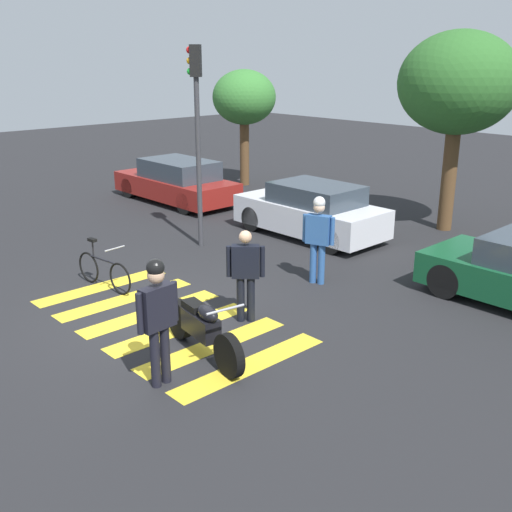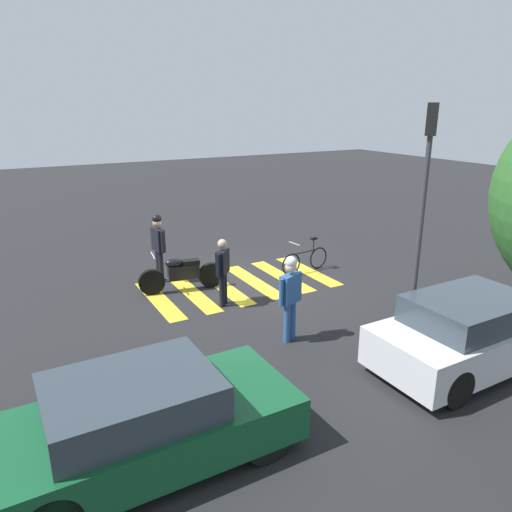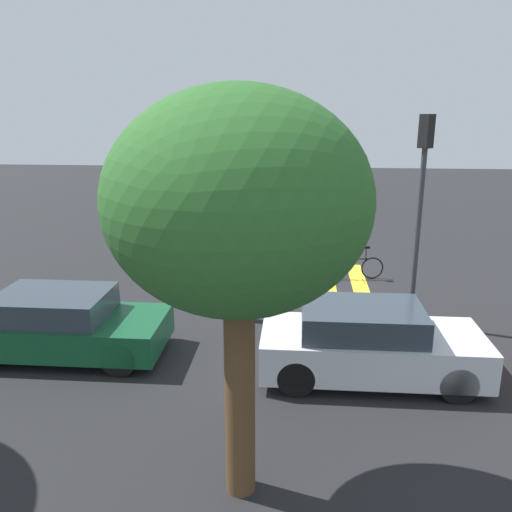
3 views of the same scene
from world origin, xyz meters
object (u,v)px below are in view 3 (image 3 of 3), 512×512
object	(u,v)px
leaning_bicycle	(355,267)
car_white_van	(369,344)
traffic_light_pole	(422,190)
officer_by_motorcycle	(227,229)
police_motorcycle	(232,257)
pedestrian_bystander	(251,278)
car_green_compact	(63,325)
officer_on_foot	(245,255)

from	to	relation	value
leaning_bicycle	car_white_van	size ratio (longest dim) A/B	0.42
traffic_light_pole	officer_by_motorcycle	bearing A→B (deg)	-42.54
police_motorcycle	pedestrian_bystander	size ratio (longest dim) A/B	1.22
pedestrian_bystander	traffic_light_pole	world-z (taller)	traffic_light_pole
officer_by_motorcycle	car_green_compact	world-z (taller)	officer_by_motorcycle
leaning_bicycle	car_green_compact	xyz separation A→B (m)	(6.34, 5.39, 0.27)
police_motorcycle	leaning_bicycle	distance (m)	3.67
officer_on_foot	car_white_van	distance (m)	5.56
officer_by_motorcycle	leaning_bicycle	bearing A→B (deg)	161.59
car_green_compact	car_white_van	bearing A→B (deg)	175.95
leaning_bicycle	car_green_compact	bearing A→B (deg)	40.41
traffic_light_pole	pedestrian_bystander	bearing A→B (deg)	2.45
pedestrian_bystander	officer_on_foot	bearing A→B (deg)	-80.19
leaning_bicycle	pedestrian_bystander	world-z (taller)	pedestrian_bystander
officer_on_foot	pedestrian_bystander	xyz separation A→B (m)	(-0.40, 2.33, 0.12)
officer_on_foot	car_green_compact	bearing A→B (deg)	53.58
pedestrian_bystander	car_green_compact	world-z (taller)	pedestrian_bystander
car_green_compact	traffic_light_pole	xyz separation A→B (m)	(-7.33, -2.19, 2.50)
police_motorcycle	car_green_compact	size ratio (longest dim) A/B	0.55
police_motorcycle	leaning_bicycle	bearing A→B (deg)	174.68
car_green_compact	traffic_light_pole	size ratio (longest dim) A/B	0.85
traffic_light_pole	leaning_bicycle	bearing A→B (deg)	-72.85
officer_on_foot	pedestrian_bystander	world-z (taller)	pedestrian_bystander
officer_by_motorcycle	officer_on_foot	bearing A→B (deg)	109.04
officer_on_foot	car_white_van	world-z (taller)	officer_on_foot
officer_on_foot	leaning_bicycle	bearing A→B (deg)	-161.61
officer_by_motorcycle	pedestrian_bystander	world-z (taller)	officer_by_motorcycle
pedestrian_bystander	car_green_compact	bearing A→B (deg)	29.27
leaning_bicycle	officer_on_foot	world-z (taller)	officer_on_foot
car_green_compact	leaning_bicycle	bearing A→B (deg)	-139.59
officer_by_motorcycle	traffic_light_pole	bearing A→B (deg)	137.46
pedestrian_bystander	car_green_compact	size ratio (longest dim) A/B	0.45
car_green_compact	pedestrian_bystander	bearing A→B (deg)	-150.73
officer_on_foot	officer_by_motorcycle	bearing A→B (deg)	-70.96
police_motorcycle	pedestrian_bystander	xyz separation A→B (m)	(-0.93, 3.71, 0.60)
police_motorcycle	officer_on_foot	bearing A→B (deg)	111.02
pedestrian_bystander	car_white_van	size ratio (longest dim) A/B	0.45
police_motorcycle	pedestrian_bystander	bearing A→B (deg)	104.12
leaning_bicycle	pedestrian_bystander	bearing A→B (deg)	51.07
pedestrian_bystander	traffic_light_pole	xyz separation A→B (m)	(-3.71, -0.16, 2.07)
police_motorcycle	car_green_compact	bearing A→B (deg)	64.91
officer_on_foot	officer_by_motorcycle	distance (m)	2.49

